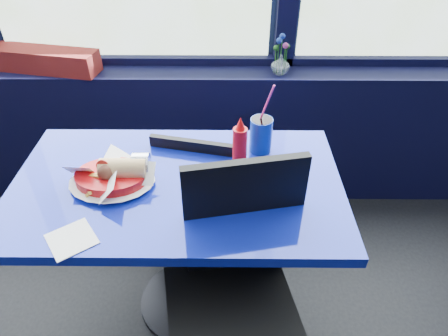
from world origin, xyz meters
TOP-DOWN VIEW (x-y plane):
  - window_sill at (0.00, 2.87)m, footprint 5.00×0.26m
  - near_table at (0.30, 2.00)m, footprint 1.20×0.70m
  - chair_near_front at (0.52, 1.74)m, footprint 0.51×0.51m
  - chair_near_back at (0.32, 2.30)m, footprint 0.43×0.43m
  - planter_box at (-0.46, 2.85)m, footprint 0.58×0.25m
  - flower_vase at (0.75, 2.82)m, footprint 0.10×0.10m
  - food_basket at (0.08, 1.99)m, footprint 0.34×0.34m
  - ketchup_bottle at (0.53, 2.12)m, footprint 0.05×0.05m
  - soda_cup at (0.62, 2.21)m, footprint 0.09×0.09m
  - napkin at (0.00, 1.72)m, footprint 0.18×0.18m

SIDE VIEW (x-z plane):
  - window_sill at x=0.00m, z-range 0.00..0.80m
  - chair_near_back at x=0.32m, z-range 0.06..0.86m
  - chair_near_front at x=0.52m, z-range 0.07..1.02m
  - near_table at x=0.30m, z-range 0.19..0.94m
  - napkin at x=0.00m, z-range 0.75..0.75m
  - food_basket at x=0.08m, z-range 0.74..0.84m
  - soda_cup at x=0.62m, z-range 0.68..0.97m
  - ketchup_bottle at x=0.53m, z-range 0.74..0.94m
  - planter_box at x=-0.46m, z-range 0.80..0.91m
  - flower_vase at x=0.75m, z-range 0.76..0.96m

